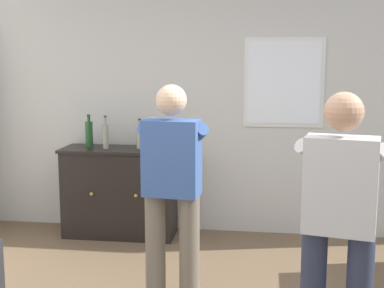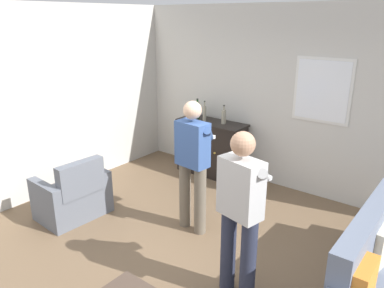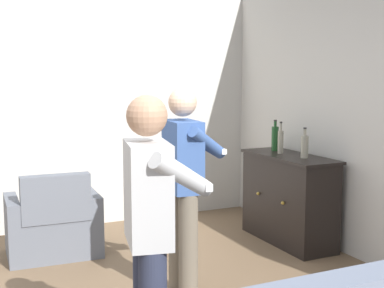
{
  "view_description": "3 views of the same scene",
  "coord_description": "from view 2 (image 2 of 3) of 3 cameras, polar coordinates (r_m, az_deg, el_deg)",
  "views": [
    {
      "loc": [
        0.45,
        -3.02,
        1.86
      ],
      "look_at": [
        -0.07,
        0.67,
        1.26
      ],
      "focal_mm": 50.0,
      "sensor_mm": 36.0,
      "label": 1
    },
    {
      "loc": [
        2.39,
        -2.65,
        2.6
      ],
      "look_at": [
        -0.19,
        0.64,
        1.18
      ],
      "focal_mm": 35.0,
      "sensor_mm": 36.0,
      "label": 2
    },
    {
      "loc": [
        3.51,
        -0.97,
        1.79
      ],
      "look_at": [
        -0.06,
        0.7,
        1.27
      ],
      "focal_mm": 50.0,
      "sensor_mm": 36.0,
      "label": 3
    }
  ],
  "objects": [
    {
      "name": "bottle_spirits_clear",
      "position": [
        6.13,
        4.86,
        4.2
      ],
      "size": [
        0.08,
        0.08,
        0.31
      ],
      "color": "gray",
      "rests_on": "sideboard_cabinet"
    },
    {
      "name": "armchair",
      "position": [
        5.36,
        -17.58,
        -7.66
      ],
      "size": [
        0.68,
        0.91,
        0.85
      ],
      "color": "slate",
      "rests_on": "ground"
    },
    {
      "name": "wall_back_with_window",
      "position": [
        5.93,
        13.79,
        6.67
      ],
      "size": [
        5.2,
        0.15,
        2.8
      ],
      "color": "beige",
      "rests_on": "ground"
    },
    {
      "name": "bottle_liquor_amber",
      "position": [
        6.44,
        0.83,
        5.18
      ],
      "size": [
        0.08,
        0.08,
        0.34
      ],
      "color": "#1E4C23",
      "rests_on": "sideboard_cabinet"
    },
    {
      "name": "ground",
      "position": [
        4.41,
        -3.36,
        -17.3
      ],
      "size": [
        10.4,
        10.4,
        0.0
      ],
      "primitive_type": "plane",
      "color": "brown"
    },
    {
      "name": "bottle_wine_green",
      "position": [
        6.28,
        1.92,
        4.72
      ],
      "size": [
        0.06,
        0.06,
        0.34
      ],
      "color": "gray",
      "rests_on": "sideboard_cabinet"
    },
    {
      "name": "person_standing_left",
      "position": [
        4.56,
        0.16,
        -2.54
      ],
      "size": [
        0.56,
        0.49,
        1.68
      ],
      "color": "#6B6051",
      "rests_on": "ground"
    },
    {
      "name": "sideboard_cabinet",
      "position": [
        6.4,
        2.96,
        -0.62
      ],
      "size": [
        1.2,
        0.49,
        0.94
      ],
      "color": "black",
      "rests_on": "ground"
    },
    {
      "name": "couch",
      "position": [
        4.14,
        26.96,
        -16.28
      ],
      "size": [
        0.57,
        2.26,
        0.93
      ],
      "color": "slate",
      "rests_on": "ground"
    },
    {
      "name": "person_standing_right",
      "position": [
        3.49,
        7.46,
        -9.83
      ],
      "size": [
        0.55,
        0.51,
        1.68
      ],
      "color": "#282D42",
      "rests_on": "ground"
    },
    {
      "name": "wall_side_left",
      "position": [
        5.83,
        -23.78,
        5.34
      ],
      "size": [
        0.12,
        5.2,
        2.8
      ],
      "primitive_type": "cube",
      "color": "beige",
      "rests_on": "ground"
    }
  ]
}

